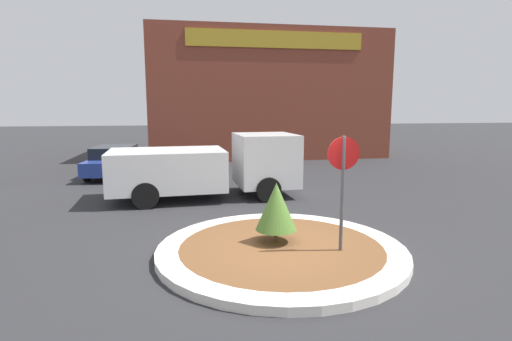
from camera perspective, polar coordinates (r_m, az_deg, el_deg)
name	(u,v)px	position (r m, az deg, el deg)	size (l,w,h in m)	color
ground_plane	(281,254)	(8.50, 3.59, -11.77)	(120.00, 120.00, 0.00)	#2D2D30
traffic_island	(281,250)	(8.47, 3.59, -11.24)	(5.13, 5.13, 0.17)	silver
stop_sign	(343,176)	(7.98, 12.31, -0.73)	(0.65, 0.07, 2.47)	#4C4C51
island_shrub	(276,206)	(8.46, 2.90, -5.14)	(0.87, 0.87, 1.28)	brown
utility_truck	(209,166)	(13.39, -6.76, 0.66)	(6.24, 2.71, 2.11)	silver
storefront_building	(265,96)	(25.32, 1.33, 10.66)	(13.85, 6.07, 7.42)	brown
parked_sedan_blue	(116,160)	(18.71, -19.39, 1.36)	(2.16, 4.59, 1.32)	navy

